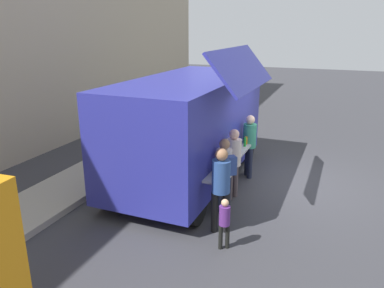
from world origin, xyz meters
name	(u,v)px	position (x,y,z in m)	size (l,w,h in m)	color
ground_plane	(289,183)	(0.00, 0.00, 0.00)	(60.00, 60.00, 0.00)	#38383D
food_truck_main	(190,126)	(-0.78, 2.56, 1.52)	(5.77, 3.16, 3.56)	#2D319F
trash_bin	(174,122)	(3.35, 4.89, 0.45)	(0.60, 0.60, 0.90)	#2F643A
customer_front_ordering	(233,158)	(-1.46, 1.18, 1.04)	(0.35, 0.35, 1.74)	#504346
customer_mid_with_backpack	(225,168)	(-2.20, 1.17, 1.04)	(0.54, 0.51, 1.70)	#1F2335
customer_rear_waiting	(221,183)	(-3.08, 0.98, 1.07)	(0.36, 0.36, 1.79)	black
customer_extra_browsing	(249,141)	(0.02, 1.14, 1.05)	(0.36, 0.36, 1.75)	#1E2338
child_near_queue	(225,219)	(-3.64, 0.72, 0.61)	(0.21, 0.21, 1.02)	black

